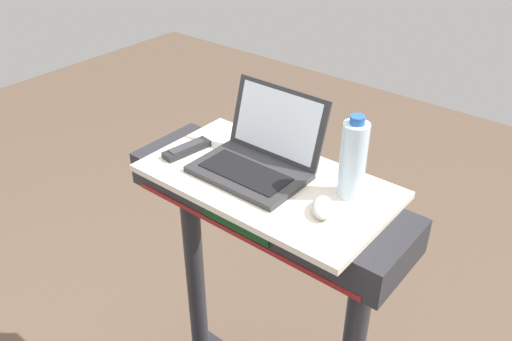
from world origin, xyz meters
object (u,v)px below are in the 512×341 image
Objects in this scene: laptop at (258,156)px; tv_remote at (187,149)px; computer_mouse at (323,207)px; water_bottle at (353,159)px.

laptop reaches higher than tv_remote.
tv_remote is at bearing 148.80° from computer_mouse.
computer_mouse is (0.27, -0.06, -0.03)m from laptop.
water_bottle is at bearing 11.81° from laptop.
water_bottle reaches higher than tv_remote.
laptop is 0.28m from computer_mouse.
computer_mouse is 0.61× the size of tv_remote.
tv_remote is (-0.52, -0.12, -0.10)m from water_bottle.
water_bottle is (0.01, 0.12, 0.10)m from computer_mouse.
water_bottle is (0.28, 0.06, 0.07)m from laptop.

